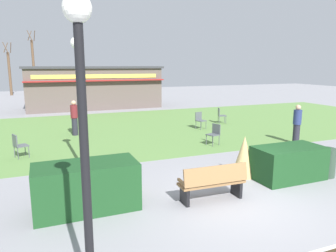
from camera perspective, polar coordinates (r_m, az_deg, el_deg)
name	(u,v)px	position (r m, az deg, el deg)	size (l,w,h in m)	color
ground_plane	(240,202)	(8.23, 12.92, -13.30)	(80.00, 80.00, 0.00)	gray
lawn_patch	(131,128)	(17.10, -6.69, -0.40)	(36.00, 12.00, 0.01)	#5B8442
park_bench	(213,182)	(8.02, 8.11, -10.04)	(1.72, 0.58, 0.95)	olive
hedge_left	(86,187)	(7.71, -14.49, -10.54)	(2.35, 1.10, 1.12)	#19421E
hedge_right	(288,163)	(10.08, 20.91, -6.23)	(2.06, 1.10, 0.98)	#19421E
ornamental_grass_behind_left	(126,172)	(8.73, -7.54, -8.32)	(0.52, 0.52, 0.95)	tan
ornamental_grass_behind_right	(244,156)	(9.89, 13.57, -5.31)	(0.73, 0.73, 1.25)	tan
lamppost_near	(83,121)	(4.19, -15.11, 0.93)	(0.36, 0.36, 4.19)	black
lamppost_mid	(79,88)	(10.29, -15.81, 6.60)	(0.36, 0.36, 4.19)	black
trash_bin	(326,162)	(10.77, 26.68, -5.89)	(0.52, 0.52, 0.88)	#2D4233
food_kiosk	(94,87)	(25.72, -13.16, 6.84)	(10.32, 4.02, 3.26)	#594C47
cafe_chair_west	(200,119)	(16.85, 5.77, 1.26)	(0.54, 0.54, 0.89)	#4C5156
cafe_chair_east	(18,144)	(12.67, -25.39, -2.96)	(0.57, 0.57, 0.89)	#4C5156
cafe_chair_center	(214,133)	(13.52, 8.37, -1.19)	(0.55, 0.55, 0.89)	#4C5156
cafe_chair_north	(221,114)	(18.64, 9.47, 2.10)	(0.57, 0.57, 0.89)	#4C5156
person_strolling	(297,124)	(14.60, 22.24, 0.34)	(0.34, 0.34, 1.69)	#23232D
person_standing	(74,118)	(15.82, -16.54, 1.45)	(0.34, 0.34, 1.69)	#23232D
parked_car_west_slot	(63,93)	(33.27, -18.45, 5.71)	(4.33, 2.30, 1.20)	maroon
tree_left_bg	(34,66)	(40.28, -23.09, 9.92)	(0.91, 0.96, 7.22)	brown
tree_right_bg	(10,72)	(39.84, -26.68, 8.62)	(0.91, 0.96, 5.81)	brown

